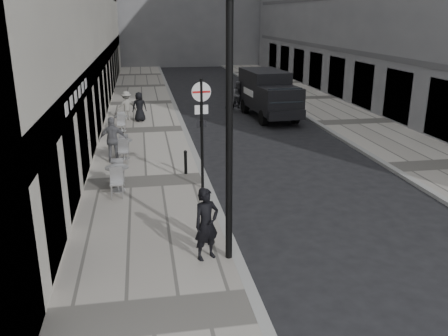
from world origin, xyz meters
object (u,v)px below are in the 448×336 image
(sign_post, at_px, (202,120))
(panel_van, at_px, (268,92))
(lamppost, at_px, (229,116))
(cyclist, at_px, (238,100))
(walking_man, at_px, (206,224))

(sign_post, bearing_deg, panel_van, 60.38)
(sign_post, bearing_deg, lamppost, -94.79)
(panel_van, relative_size, cyclist, 3.11)
(sign_post, distance_m, lamppost, 4.83)
(sign_post, height_order, cyclist, sign_post)
(lamppost, height_order, cyclist, lamppost)
(lamppost, height_order, panel_van, lamppost)
(walking_man, relative_size, sign_post, 0.48)
(walking_man, height_order, lamppost, lamppost)
(sign_post, distance_m, panel_van, 12.16)
(walking_man, xyz_separation_m, sign_post, (0.51, 4.65, 1.41))
(sign_post, xyz_separation_m, panel_van, (5.09, 11.00, -0.95))
(cyclist, bearing_deg, lamppost, -110.36)
(sign_post, bearing_deg, cyclist, 68.79)
(walking_man, relative_size, cyclist, 0.96)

